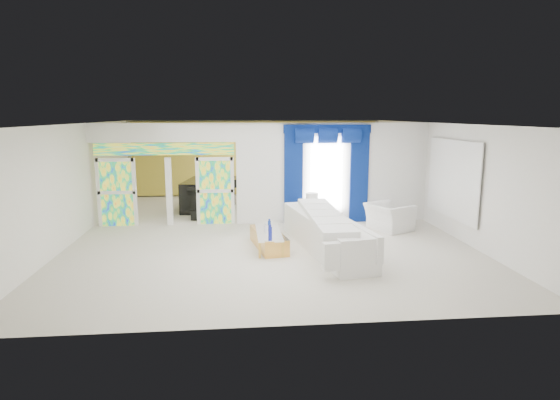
{
  "coord_description": "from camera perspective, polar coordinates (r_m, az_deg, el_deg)",
  "views": [
    {
      "loc": [
        -0.8,
        -12.66,
        3.24
      ],
      "look_at": [
        0.3,
        -1.2,
        1.1
      ],
      "focal_mm": 29.62,
      "sensor_mm": 36.0,
      "label": 1
    }
  ],
  "objects": [
    {
      "name": "coffee_table",
      "position": [
        11.41,
        -1.42,
        -4.94
      ],
      "size": [
        0.87,
        1.84,
        0.39
      ],
      "primitive_type": "cube",
      "rotation": [
        0.0,
        0.0,
        0.16
      ],
      "color": "gold",
      "rests_on": "ground"
    },
    {
      "name": "blue_pelmet",
      "position": [
        13.8,
        5.87,
        8.73
      ],
      "size": [
        2.6,
        0.12,
        0.25
      ],
      "primitive_type": "cube",
      "color": "#030E48",
      "rests_on": "dividing_wall"
    },
    {
      "name": "stained_transom",
      "position": [
        13.85,
        -14.06,
        6.12
      ],
      "size": [
        4.0,
        0.05,
        0.35
      ],
      "primitive_type": "cube",
      "color": "#994C3F",
      "rests_on": "dividing_header"
    },
    {
      "name": "gold_curtains",
      "position": [
        18.66,
        -3.01,
        5.17
      ],
      "size": [
        9.7,
        0.12,
        2.9
      ],
      "primitive_type": "cube",
      "color": "gold",
      "rests_on": "ground"
    },
    {
      "name": "dividing_header",
      "position": [
        13.82,
        -14.15,
        8.08
      ],
      "size": [
        4.3,
        0.18,
        0.55
      ],
      "primitive_type": "cube",
      "color": "white",
      "rests_on": "dividing_wall"
    },
    {
      "name": "decanters",
      "position": [
        11.32,
        -1.41,
        -3.55
      ],
      "size": [
        0.2,
        1.13,
        0.25
      ],
      "color": "navy",
      "rests_on": "coffee_table"
    },
    {
      "name": "table_lamp",
      "position": [
        13.59,
        3.95,
        -0.34
      ],
      "size": [
        0.36,
        0.36,
        0.58
      ],
      "primitive_type": "cylinder",
      "color": "silver",
      "rests_on": "console_table"
    },
    {
      "name": "wall_mirror",
      "position": [
        13.1,
        20.57,
        2.45
      ],
      "size": [
        0.04,
        2.7,
        1.9
      ],
      "primitive_type": "cube",
      "color": "white",
      "rests_on": "ground"
    },
    {
      "name": "floor",
      "position": [
        13.09,
        -1.81,
        -3.8
      ],
      "size": [
        12.0,
        12.0,
        0.0
      ],
      "primitive_type": "plane",
      "color": "#B7AF9E",
      "rests_on": "ground"
    },
    {
      "name": "piano_bench",
      "position": [
        14.57,
        -9.08,
        -1.84
      ],
      "size": [
        0.95,
        0.49,
        0.3
      ],
      "primitive_type": "cube",
      "rotation": [
        0.0,
        0.0,
        -0.16
      ],
      "color": "black",
      "rests_on": "ground"
    },
    {
      "name": "blue_drape_right",
      "position": [
        14.14,
        9.75,
        2.91
      ],
      "size": [
        0.55,
        0.1,
        2.8
      ],
      "primitive_type": "cube",
      "color": "#030E48",
      "rests_on": "ground"
    },
    {
      "name": "console_table",
      "position": [
        13.74,
        5.15,
        -2.31
      ],
      "size": [
        1.22,
        0.53,
        0.39
      ],
      "primitive_type": "cube",
      "rotation": [
        0.0,
        0.0,
        0.14
      ],
      "color": "silver",
      "rests_on": "ground"
    },
    {
      "name": "blue_drape_left",
      "position": [
        13.76,
        1.67,
        2.84
      ],
      "size": [
        0.55,
        0.1,
        2.8
      ],
      "primitive_type": "cube",
      "color": "#030E48",
      "rests_on": "ground"
    },
    {
      "name": "window_pane",
      "position": [
        13.94,
        5.74,
        3.1
      ],
      "size": [
        1.0,
        0.02,
        2.3
      ],
      "primitive_type": "cube",
      "color": "white",
      "rests_on": "dividing_wall"
    },
    {
      "name": "white_sofa",
      "position": [
        11.24,
        5.58,
        -4.15
      ],
      "size": [
        1.57,
        4.28,
        0.8
      ],
      "primitive_type": "cube",
      "rotation": [
        0.0,
        0.0,
        0.16
      ],
      "color": "white",
      "rests_on": "ground"
    },
    {
      "name": "tv_console",
      "position": [
        15.92,
        -19.0,
        -0.29
      ],
      "size": [
        0.58,
        0.53,
        0.82
      ],
      "primitive_type": "cube",
      "rotation": [
        0.0,
        0.0,
        0.04
      ],
      "color": "tan",
      "rests_on": "ground"
    },
    {
      "name": "chandelier",
      "position": [
        16.14,
        -10.92,
        8.25
      ],
      "size": [
        0.6,
        0.6,
        0.6
      ],
      "primitive_type": "sphere",
      "color": "gold",
      "rests_on": "ceiling"
    },
    {
      "name": "armchair",
      "position": [
        13.47,
        13.31,
        -2.05
      ],
      "size": [
        1.39,
        1.46,
        0.75
      ],
      "primitive_type": "imported",
      "rotation": [
        0.0,
        0.0,
        2.0
      ],
      "color": "white",
      "rests_on": "ground"
    },
    {
      "name": "grand_piano",
      "position": [
        16.07,
        -8.77,
        0.63
      ],
      "size": [
        1.84,
        2.23,
        1.02
      ],
      "primitive_type": "cube",
      "rotation": [
        0.0,
        0.0,
        -0.16
      ],
      "color": "black",
      "rests_on": "ground"
    },
    {
      "name": "stained_panel_right",
      "position": [
        13.85,
        -7.99,
        1.13
      ],
      "size": [
        0.95,
        0.04,
        2.0
      ],
      "primitive_type": "cube",
      "color": "#994C3F",
      "rests_on": "ground"
    },
    {
      "name": "stained_panel_left",
      "position": [
        14.27,
        -19.5,
        0.89
      ],
      "size": [
        0.95,
        0.04,
        2.0
      ],
      "primitive_type": "cube",
      "color": "#994C3F",
      "rests_on": "ground"
    },
    {
      "name": "dividing_wall",
      "position": [
        14.08,
        6.67,
        3.36
      ],
      "size": [
        5.7,
        0.18,
        3.0
      ],
      "primitive_type": "cube",
      "color": "white",
      "rests_on": "ground"
    }
  ]
}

